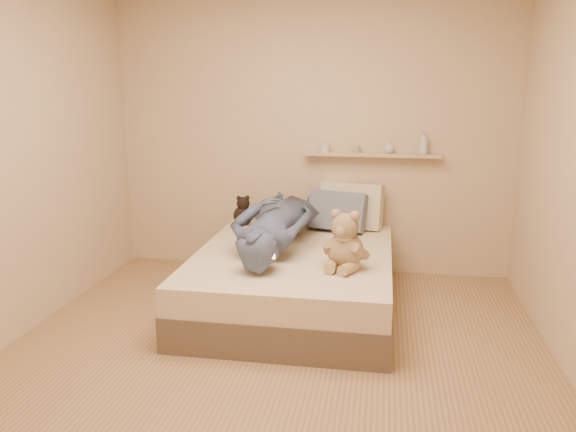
% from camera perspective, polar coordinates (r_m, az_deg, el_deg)
% --- Properties ---
extents(room, '(3.80, 3.80, 3.80)m').
position_cam_1_polar(room, '(3.27, -1.94, 5.92)').
color(room, '#9F7752').
rests_on(room, ground).
extents(bed, '(1.50, 1.90, 0.45)m').
position_cam_1_polar(bed, '(4.42, 0.62, -6.45)').
color(bed, brown).
rests_on(bed, floor).
extents(game_console, '(0.18, 0.12, 0.06)m').
position_cam_1_polar(game_console, '(3.77, -2.58, -4.04)').
color(game_console, silver).
rests_on(game_console, bed).
extents(teddy_bear, '(0.34, 0.35, 0.43)m').
position_cam_1_polar(teddy_bear, '(3.93, 5.79, -2.91)').
color(teddy_bear, '#987653').
rests_on(teddy_bear, bed).
extents(dark_plush, '(0.18, 0.18, 0.28)m').
position_cam_1_polar(dark_plush, '(5.14, -4.57, 0.39)').
color(dark_plush, black).
rests_on(dark_plush, bed).
extents(pillow_cream, '(0.58, 0.33, 0.42)m').
position_cam_1_polar(pillow_cream, '(5.05, 6.47, 1.07)').
color(pillow_cream, beige).
rests_on(pillow_cream, bed).
extents(pillow_grey, '(0.55, 0.38, 0.37)m').
position_cam_1_polar(pillow_grey, '(4.93, 5.02, 0.43)').
color(pillow_grey, slate).
rests_on(pillow_grey, bed).
extents(person, '(0.64, 1.69, 0.40)m').
position_cam_1_polar(person, '(4.49, -1.17, -0.41)').
color(person, '#404E65').
rests_on(person, bed).
extents(wall_shelf, '(1.20, 0.12, 0.03)m').
position_cam_1_polar(wall_shelf, '(5.05, 8.51, 6.18)').
color(wall_shelf, tan).
rests_on(wall_shelf, wall_back).
extents(shelf_bottles, '(0.95, 0.12, 0.20)m').
position_cam_1_polar(shelf_bottles, '(5.04, 10.24, 7.06)').
color(shelf_bottles, silver).
rests_on(shelf_bottles, wall_shelf).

